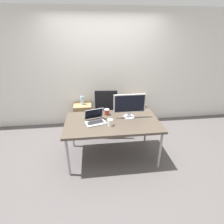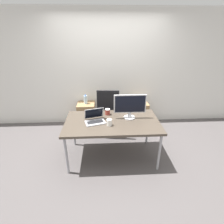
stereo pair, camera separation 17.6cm
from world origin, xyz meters
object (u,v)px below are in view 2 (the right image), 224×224
coffee_cup_brown (108,112)px  office_chair (109,117)px  coffee_cup_white (109,122)px  monitor (130,106)px  laptop_center (95,119)px  water_bottle (86,100)px  mouse (111,120)px  cabinet_left (87,115)px  cabinet_right (139,114)px

coffee_cup_brown → office_chair: bearing=86.0°
coffee_cup_brown → coffee_cup_white: bearing=-87.9°
monitor → coffee_cup_brown: size_ratio=5.20×
laptop_center → coffee_cup_white: laptop_center is taller
office_chair → coffee_cup_white: size_ratio=10.00×
water_bottle → monitor: 1.42m
water_bottle → coffee_cup_white: coffee_cup_white is taller
mouse → cabinet_left: bearing=113.8°
cabinet_right → mouse: bearing=-121.8°
cabinet_right → coffee_cup_white: coffee_cup_white is taller
office_chair → coffee_cup_brown: size_ratio=10.12×
mouse → coffee_cup_white: bearing=-100.5°
office_chair → coffee_cup_brown: 0.66m
cabinet_left → monitor: bearing=-51.7°
cabinet_left → coffee_cup_white: (0.50, -1.34, 0.49)m
office_chair → water_bottle: size_ratio=4.99×
mouse → laptop_center: bearing=-178.6°
office_chair → water_bottle: bearing=143.2°
laptop_center → coffee_cup_white: (0.24, -0.14, 0.01)m
coffee_cup_white → monitor: bearing=34.2°
laptop_center → water_bottle: bearing=102.3°
coffee_cup_brown → monitor: bearing=-23.5°
laptop_center → mouse: bearing=1.4°
office_chair → monitor: size_ratio=1.95×
cabinet_right → coffee_cup_white: bearing=-119.8°
laptop_center → mouse: 0.27m
cabinet_right → coffee_cup_brown: (-0.78, -0.93, 0.49)m
water_bottle → coffee_cup_brown: bearing=-62.5°
mouse → water_bottle: bearing=113.8°
laptop_center → monitor: 0.64m
office_chair → monitor: bearing=-64.2°
water_bottle → laptop_center: size_ratio=0.58×
cabinet_right → mouse: 1.47m
water_bottle → coffee_cup_white: (0.50, -1.34, 0.10)m
cabinet_right → water_bottle: water_bottle is taller
office_chair → laptop_center: size_ratio=2.88×
laptop_center → coffee_cup_brown: size_ratio=3.51×
water_bottle → coffee_cup_brown: coffee_cup_brown is taller
office_chair → coffee_cup_white: office_chair is taller
cabinet_left → office_chair: bearing=-36.6°
mouse → coffee_cup_brown: bearing=99.2°
cabinet_left → water_bottle: 0.39m
monitor → coffee_cup_brown: (-0.38, 0.16, -0.18)m
laptop_center → monitor: (0.60, 0.11, 0.18)m
water_bottle → coffee_cup_brown: 1.05m
cabinet_right → coffee_cup_white: (-0.77, -1.34, 0.49)m
monitor → coffee_cup_brown: monitor is taller
cabinet_right → monitor: size_ratio=1.05×
cabinet_left → laptop_center: bearing=-77.7°
office_chair → monitor: (0.34, -0.70, 0.56)m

